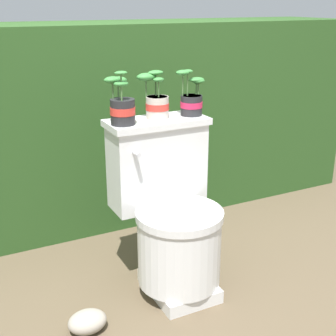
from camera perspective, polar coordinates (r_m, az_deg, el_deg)
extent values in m
plane|color=brown|center=(2.32, 1.64, -14.77)|extent=(12.00, 12.00, 0.00)
cube|color=#284C1E|center=(2.95, -7.91, 5.54)|extent=(3.40, 0.63, 1.19)
cube|color=silver|center=(2.30, 1.33, -14.08)|extent=(0.28, 0.35, 0.06)
cylinder|color=silver|center=(2.20, 1.37, -9.92)|extent=(0.38, 0.38, 0.32)
cylinder|color=silver|center=(2.12, 1.41, -5.71)|extent=(0.40, 0.40, 0.04)
cube|color=silver|center=(2.25, -1.32, 0.28)|extent=(0.45, 0.19, 0.40)
cube|color=silver|center=(2.18, -1.37, 5.61)|extent=(0.48, 0.22, 0.03)
cylinder|color=silver|center=(2.04, -3.87, 1.77)|extent=(0.02, 0.05, 0.02)
cylinder|color=#262628|center=(2.08, -5.55, 6.83)|extent=(0.11, 0.11, 0.11)
cylinder|color=red|center=(2.08, -5.55, 6.98)|extent=(0.11, 0.11, 0.03)
cylinder|color=#332319|center=(2.07, -5.59, 8.19)|extent=(0.10, 0.10, 0.01)
cylinder|color=#4C753D|center=(2.03, -5.70, 9.07)|extent=(0.01, 0.01, 0.06)
ellipsoid|color=#387F38|center=(2.02, -5.74, 10.17)|extent=(0.07, 0.05, 0.02)
cylinder|color=#4C753D|center=(2.07, -6.75, 9.38)|extent=(0.01, 0.01, 0.07)
ellipsoid|color=#387F38|center=(2.07, -6.80, 10.62)|extent=(0.08, 0.05, 0.03)
cylinder|color=#4C753D|center=(2.02, -5.71, 9.72)|extent=(0.01, 0.01, 0.11)
ellipsoid|color=#387F38|center=(2.01, -5.77, 11.47)|extent=(0.06, 0.04, 0.02)
cylinder|color=#4C753D|center=(2.10, -6.08, 9.40)|extent=(0.01, 0.01, 0.06)
ellipsoid|color=#387F38|center=(2.09, -6.12, 10.56)|extent=(0.08, 0.06, 0.04)
cylinder|color=beige|center=(2.18, -1.42, 7.38)|extent=(0.11, 0.11, 0.10)
cylinder|color=red|center=(2.18, -1.42, 7.51)|extent=(0.11, 0.11, 0.03)
cylinder|color=#332319|center=(2.17, -1.43, 8.54)|extent=(0.10, 0.10, 0.01)
cylinder|color=#4C753D|center=(2.15, -1.18, 9.58)|extent=(0.01, 0.01, 0.07)
ellipsoid|color=#387F38|center=(2.15, -1.18, 10.71)|extent=(0.05, 0.04, 0.02)
cylinder|color=#4C753D|center=(2.18, -1.46, 10.07)|extent=(0.01, 0.01, 0.10)
ellipsoid|color=#387F38|center=(2.17, -1.48, 11.55)|extent=(0.07, 0.05, 0.02)
cylinder|color=#4C753D|center=(2.16, -2.70, 9.70)|extent=(0.01, 0.01, 0.08)
ellipsoid|color=#387F38|center=(2.16, -2.72, 11.02)|extent=(0.09, 0.06, 0.04)
cylinder|color=#262628|center=(2.25, 2.86, 7.64)|extent=(0.10, 0.10, 0.09)
cylinder|color=#D1234C|center=(2.25, 2.87, 7.76)|extent=(0.11, 0.11, 0.03)
cylinder|color=#332319|center=(2.24, 2.88, 8.68)|extent=(0.09, 0.09, 0.01)
cylinder|color=#4C753D|center=(2.23, 2.39, 10.18)|extent=(0.01, 0.01, 0.11)
ellipsoid|color=#387F38|center=(2.22, 2.41, 11.68)|extent=(0.05, 0.04, 0.02)
cylinder|color=#4C753D|center=(2.26, 3.48, 9.74)|extent=(0.01, 0.01, 0.06)
ellipsoid|color=#387F38|center=(2.26, 3.50, 10.70)|extent=(0.08, 0.05, 0.02)
cylinder|color=#4C753D|center=(2.26, 3.74, 9.64)|extent=(0.01, 0.01, 0.06)
ellipsoid|color=#387F38|center=(2.25, 3.76, 10.53)|extent=(0.06, 0.04, 0.03)
cylinder|color=#4C753D|center=(2.22, 1.81, 10.07)|extent=(0.01, 0.01, 0.10)
ellipsoid|color=#387F38|center=(2.21, 1.83, 11.55)|extent=(0.07, 0.05, 0.02)
ellipsoid|color=#9E9384|center=(2.09, -9.80, -17.98)|extent=(0.16, 0.13, 0.09)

